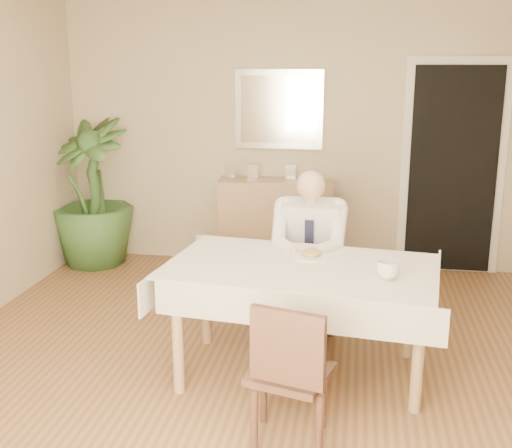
% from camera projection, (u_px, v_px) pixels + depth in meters
% --- Properties ---
extents(room, '(5.00, 5.02, 2.60)m').
position_uv_depth(room, '(247.00, 182.00, 3.89)').
color(room, brown).
rests_on(room, ground).
extents(window, '(1.34, 0.04, 1.44)m').
position_uv_depth(window, '(63.00, 316.00, 1.49)').
color(window, white).
rests_on(window, room).
extents(doorway, '(0.96, 0.07, 2.10)m').
position_uv_depth(doorway, '(452.00, 170.00, 6.08)').
color(doorway, white).
rests_on(doorway, ground).
extents(mirror, '(0.86, 0.04, 0.76)m').
position_uv_depth(mirror, '(279.00, 109.00, 6.20)').
color(mirror, silver).
rests_on(mirror, room).
extents(dining_table, '(1.84, 1.23, 0.75)m').
position_uv_depth(dining_table, '(301.00, 278.00, 4.10)').
color(dining_table, '#937850').
rests_on(dining_table, ground).
extents(chair_far, '(0.47, 0.47, 0.90)m').
position_uv_depth(chair_far, '(311.00, 261.00, 4.98)').
color(chair_far, '#41271B').
rests_on(chair_far, ground).
extents(chair_near, '(0.49, 0.49, 0.84)m').
position_uv_depth(chair_near, '(289.00, 370.00, 3.32)').
color(chair_near, '#41271B').
rests_on(chair_near, ground).
extents(seated_man, '(0.48, 0.72, 1.24)m').
position_uv_depth(seated_man, '(309.00, 248.00, 4.66)').
color(seated_man, silver).
rests_on(seated_man, ground).
extents(plate, '(0.26, 0.26, 0.02)m').
position_uv_depth(plate, '(311.00, 256.00, 4.24)').
color(plate, white).
rests_on(plate, dining_table).
extents(food, '(0.14, 0.14, 0.06)m').
position_uv_depth(food, '(311.00, 253.00, 4.24)').
color(food, olive).
rests_on(food, dining_table).
extents(knife, '(0.01, 0.13, 0.01)m').
position_uv_depth(knife, '(317.00, 257.00, 4.18)').
color(knife, silver).
rests_on(knife, dining_table).
extents(fork, '(0.01, 0.13, 0.01)m').
position_uv_depth(fork, '(304.00, 256.00, 4.19)').
color(fork, silver).
rests_on(fork, dining_table).
extents(coffee_mug, '(0.16, 0.16, 0.10)m').
position_uv_depth(coffee_mug, '(388.00, 270.00, 3.83)').
color(coffee_mug, white).
rests_on(coffee_mug, dining_table).
extents(sideboard, '(1.14, 0.48, 0.89)m').
position_uv_depth(sideboard, '(276.00, 224.00, 6.34)').
color(sideboard, '#937850').
rests_on(sideboard, ground).
extents(photo_frame_left, '(0.10, 0.02, 0.14)m').
position_uv_depth(photo_frame_left, '(230.00, 171.00, 6.30)').
color(photo_frame_left, silver).
rests_on(photo_frame_left, sideboard).
extents(photo_frame_center, '(0.10, 0.02, 0.14)m').
position_uv_depth(photo_frame_center, '(253.00, 172.00, 6.25)').
color(photo_frame_center, silver).
rests_on(photo_frame_center, sideboard).
extents(photo_frame_right, '(0.10, 0.02, 0.14)m').
position_uv_depth(photo_frame_right, '(291.00, 172.00, 6.25)').
color(photo_frame_right, silver).
rests_on(photo_frame_right, sideboard).
extents(potted_palm, '(1.07, 1.07, 1.46)m').
position_uv_depth(potted_palm, '(91.00, 193.00, 6.37)').
color(potted_palm, '#2D5021').
rests_on(potted_palm, ground).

